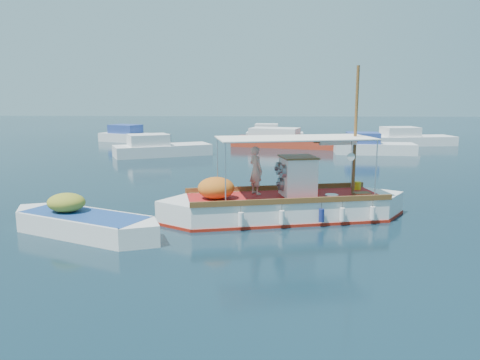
{
  "coord_description": "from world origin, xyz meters",
  "views": [
    {
      "loc": [
        -0.1,
        -16.85,
        4.41
      ],
      "look_at": [
        -0.86,
        0.0,
        1.32
      ],
      "focal_mm": 35.0,
      "sensor_mm": 36.0,
      "label": 1
    }
  ],
  "objects": [
    {
      "name": "bg_boat_nw",
      "position": [
        -7.48,
        16.71,
        0.49
      ],
      "size": [
        7.25,
        5.11,
        1.8
      ],
      "rotation": [
        0.0,
        0.0,
        0.44
      ],
      "color": "silver",
      "rests_on": "ground"
    },
    {
      "name": "fishing_caique",
      "position": [
        0.71,
        -0.48,
        0.5
      ],
      "size": [
        8.95,
        3.87,
        5.6
      ],
      "rotation": [
        0.0,
        0.0,
        0.22
      ],
      "color": "white",
      "rests_on": "ground"
    },
    {
      "name": "bg_boat_ne",
      "position": [
        8.24,
        18.6,
        0.49
      ],
      "size": [
        6.01,
        2.6,
        1.8
      ],
      "rotation": [
        0.0,
        0.0,
        -0.07
      ],
      "color": "silver",
      "rests_on": "ground"
    },
    {
      "name": "ground",
      "position": [
        0.0,
        0.0,
        0.0
      ],
      "size": [
        160.0,
        160.0,
        0.0
      ],
      "primitive_type": "plane",
      "color": "black",
      "rests_on": "ground"
    },
    {
      "name": "bg_boat_far_n",
      "position": [
        1.05,
        28.82,
        0.49
      ],
      "size": [
        5.59,
        2.4,
        1.8
      ],
      "rotation": [
        0.0,
        0.0,
        -0.07
      ],
      "color": "silver",
      "rests_on": "ground"
    },
    {
      "name": "bg_boat_e",
      "position": [
        12.96,
        25.03,
        0.49
      ],
      "size": [
        7.62,
        3.67,
        1.8
      ],
      "rotation": [
        0.0,
        0.0,
        0.15
      ],
      "color": "silver",
      "rests_on": "ground"
    },
    {
      "name": "dinghy",
      "position": [
        -5.77,
        -2.64,
        0.3
      ],
      "size": [
        5.42,
        3.3,
        1.45
      ],
      "rotation": [
        0.0,
        0.0,
        -0.43
      ],
      "color": "white",
      "rests_on": "ground"
    },
    {
      "name": "bg_boat_far_w",
      "position": [
        -12.24,
        26.71,
        0.49
      ],
      "size": [
        7.14,
        4.81,
        1.8
      ],
      "rotation": [
        0.0,
        0.0,
        -0.41
      ],
      "color": "silver",
      "rests_on": "ground"
    },
    {
      "name": "bg_boat_n",
      "position": [
        2.2,
        22.94,
        0.49
      ],
      "size": [
        10.43,
        5.49,
        1.8
      ],
      "rotation": [
        0.0,
        0.0,
        -0.28
      ],
      "color": "#AB311C",
      "rests_on": "ground"
    }
  ]
}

